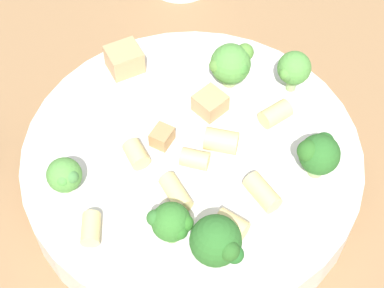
% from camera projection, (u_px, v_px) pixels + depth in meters
% --- Properties ---
extents(ground_plane, '(2.00, 2.00, 0.00)m').
position_uv_depth(ground_plane, '(192.00, 177.00, 0.53)').
color(ground_plane, '#936D47').
extents(pasta_bowl, '(0.27, 0.27, 0.04)m').
position_uv_depth(pasta_bowl, '(192.00, 163.00, 0.51)').
color(pasta_bowl, silver).
rests_on(pasta_bowl, ground_plane).
extents(broccoli_floret_0, '(0.04, 0.04, 0.04)m').
position_uv_depth(broccoli_floret_0, '(221.00, 242.00, 0.42)').
color(broccoli_floret_0, '#9EC175').
rests_on(broccoli_floret_0, pasta_bowl).
extents(broccoli_floret_1, '(0.03, 0.03, 0.04)m').
position_uv_depth(broccoli_floret_1, '(293.00, 69.00, 0.52)').
color(broccoli_floret_1, '#9EC175').
rests_on(broccoli_floret_1, pasta_bowl).
extents(broccoli_floret_2, '(0.03, 0.03, 0.03)m').
position_uv_depth(broccoli_floret_2, '(65.00, 176.00, 0.46)').
color(broccoli_floret_2, '#93B766').
rests_on(broccoli_floret_2, pasta_bowl).
extents(broccoli_floret_3, '(0.04, 0.03, 0.04)m').
position_uv_depth(broccoli_floret_3, '(232.00, 64.00, 0.52)').
color(broccoli_floret_3, '#9EC175').
rests_on(broccoli_floret_3, pasta_bowl).
extents(broccoli_floret_4, '(0.03, 0.03, 0.04)m').
position_uv_depth(broccoli_floret_4, '(318.00, 154.00, 0.47)').
color(broccoli_floret_4, '#9EC175').
rests_on(broccoli_floret_4, pasta_bowl).
extents(broccoli_floret_5, '(0.03, 0.03, 0.04)m').
position_uv_depth(broccoli_floret_5, '(172.00, 223.00, 0.44)').
color(broccoli_floret_5, '#84AD60').
rests_on(broccoli_floret_5, pasta_bowl).
extents(rigatoni_0, '(0.03, 0.02, 0.02)m').
position_uv_depth(rigatoni_0, '(275.00, 114.00, 0.51)').
color(rigatoni_0, '#E0C67F').
rests_on(rigatoni_0, pasta_bowl).
extents(rigatoni_1, '(0.02, 0.02, 0.01)m').
position_uv_depth(rigatoni_1, '(91.00, 229.00, 0.45)').
color(rigatoni_1, '#E0C67F').
rests_on(rigatoni_1, pasta_bowl).
extents(rigatoni_2, '(0.03, 0.03, 0.02)m').
position_uv_depth(rigatoni_2, '(221.00, 139.00, 0.49)').
color(rigatoni_2, '#E0C67F').
rests_on(rigatoni_2, pasta_bowl).
extents(rigatoni_3, '(0.03, 0.03, 0.01)m').
position_uv_depth(rigatoni_3, '(262.00, 192.00, 0.47)').
color(rigatoni_3, '#E0C67F').
rests_on(rigatoni_3, pasta_bowl).
extents(rigatoni_4, '(0.02, 0.02, 0.01)m').
position_uv_depth(rigatoni_4, '(136.00, 155.00, 0.49)').
color(rigatoni_4, '#E0C67F').
rests_on(rigatoni_4, pasta_bowl).
extents(rigatoni_5, '(0.03, 0.02, 0.01)m').
position_uv_depth(rigatoni_5, '(191.00, 159.00, 0.48)').
color(rigatoni_5, '#E0C67F').
rests_on(rigatoni_5, pasta_bowl).
extents(rigatoni_6, '(0.02, 0.03, 0.01)m').
position_uv_depth(rigatoni_6, '(176.00, 192.00, 0.47)').
color(rigatoni_6, '#E0C67F').
rests_on(rigatoni_6, pasta_bowl).
extents(rigatoni_7, '(0.03, 0.03, 0.01)m').
position_uv_depth(rigatoni_7, '(232.00, 224.00, 0.45)').
color(rigatoni_7, '#E0C67F').
rests_on(rigatoni_7, pasta_bowl).
extents(chicken_chunk_0, '(0.03, 0.03, 0.02)m').
position_uv_depth(chicken_chunk_0, '(124.00, 59.00, 0.54)').
color(chicken_chunk_0, tan).
rests_on(chicken_chunk_0, pasta_bowl).
extents(chicken_chunk_1, '(0.02, 0.02, 0.01)m').
position_uv_depth(chicken_chunk_1, '(162.00, 137.00, 0.50)').
color(chicken_chunk_1, tan).
rests_on(chicken_chunk_1, pasta_bowl).
extents(chicken_chunk_2, '(0.03, 0.03, 0.02)m').
position_uv_depth(chicken_chunk_2, '(210.00, 103.00, 0.52)').
color(chicken_chunk_2, tan).
rests_on(chicken_chunk_2, pasta_bowl).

